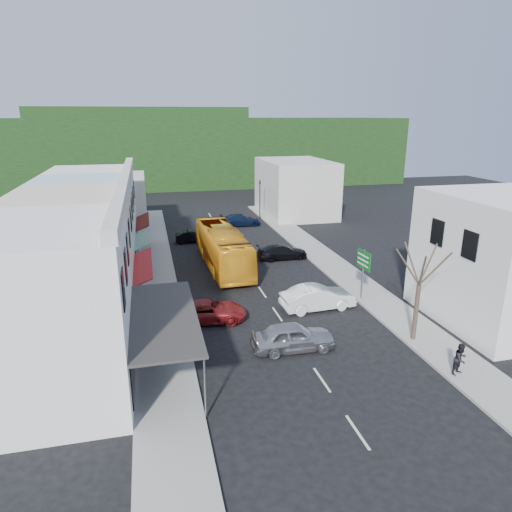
# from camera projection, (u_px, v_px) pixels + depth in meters

# --- Properties ---
(ground) EXTENTS (120.00, 120.00, 0.00)m
(ground) POSITION_uv_depth(u_px,v_px,m) (277.00, 314.00, 29.96)
(ground) COLOR black
(ground) RESTS_ON ground
(sidewalk_left) EXTENTS (3.00, 52.00, 0.15)m
(sidewalk_left) POSITION_uv_depth(u_px,v_px,m) (156.00, 273.00, 37.56)
(sidewalk_left) COLOR gray
(sidewalk_left) RESTS_ON ground
(sidewalk_right) EXTENTS (3.00, 52.00, 0.15)m
(sidewalk_right) POSITION_uv_depth(u_px,v_px,m) (327.00, 260.00, 40.89)
(sidewalk_right) COLOR gray
(sidewalk_right) RESTS_ON ground
(shopfront_row) EXTENTS (8.25, 30.00, 8.00)m
(shopfront_row) POSITION_uv_depth(u_px,v_px,m) (79.00, 248.00, 30.64)
(shopfront_row) COLOR white
(shopfront_row) RESTS_ON ground
(right_building) EXTENTS (8.00, 9.00, 8.00)m
(right_building) POSITION_uv_depth(u_px,v_px,m) (507.00, 260.00, 28.06)
(right_building) COLOR white
(right_building) RESTS_ON ground
(distant_block_left) EXTENTS (8.00, 10.00, 6.00)m
(distant_block_left) POSITION_uv_depth(u_px,v_px,m) (110.00, 203.00, 51.49)
(distant_block_left) COLOR #B7B2A8
(distant_block_left) RESTS_ON ground
(distant_block_right) EXTENTS (8.00, 12.00, 7.00)m
(distant_block_right) POSITION_uv_depth(u_px,v_px,m) (295.00, 188.00, 59.24)
(distant_block_right) COLOR #B7B2A8
(distant_block_right) RESTS_ON ground
(hillside) EXTENTS (80.00, 26.00, 14.00)m
(hillside) POSITION_uv_depth(u_px,v_px,m) (178.00, 146.00, 88.12)
(hillside) COLOR black
(hillside) RESTS_ON ground
(bus) EXTENTS (2.90, 11.68, 3.10)m
(bus) POSITION_uv_depth(u_px,v_px,m) (223.00, 249.00, 38.98)
(bus) COLOR orange
(bus) RESTS_ON ground
(car_silver) EXTENTS (4.44, 1.89, 1.40)m
(car_silver) POSITION_uv_depth(u_px,v_px,m) (293.00, 338.00, 25.21)
(car_silver) COLOR #A9AAAE
(car_silver) RESTS_ON ground
(car_white) EXTENTS (4.51, 2.09, 1.40)m
(car_white) POSITION_uv_depth(u_px,v_px,m) (317.00, 299.00, 30.57)
(car_white) COLOR silver
(car_white) RESTS_ON ground
(car_red) EXTENTS (4.79, 2.42, 1.40)m
(car_red) POSITION_uv_depth(u_px,v_px,m) (208.00, 311.00, 28.76)
(car_red) COLOR maroon
(car_red) RESTS_ON ground
(car_black_near) EXTENTS (4.55, 1.97, 1.40)m
(car_black_near) POSITION_uv_depth(u_px,v_px,m) (282.00, 251.00, 41.30)
(car_black_near) COLOR black
(car_black_near) RESTS_ON ground
(car_black_far) EXTENTS (4.47, 1.99, 1.40)m
(car_black_far) POSITION_uv_depth(u_px,v_px,m) (194.00, 236.00, 46.74)
(car_black_far) COLOR black
(car_black_far) RESTS_ON ground
(car_navy_far) EXTENTS (4.50, 1.85, 1.40)m
(car_navy_far) POSITION_uv_depth(u_px,v_px,m) (240.00, 220.00, 53.71)
(car_navy_far) COLOR black
(car_navy_far) RESTS_ON ground
(pedestrian_left) EXTENTS (0.60, 0.71, 1.70)m
(pedestrian_left) POSITION_uv_depth(u_px,v_px,m) (173.00, 302.00, 29.28)
(pedestrian_left) COLOR black
(pedestrian_left) RESTS_ON sidewalk_left
(pedestrian_right) EXTENTS (0.81, 0.65, 1.70)m
(pedestrian_right) POSITION_uv_depth(u_px,v_px,m) (461.00, 358.00, 22.54)
(pedestrian_right) COLOR black
(pedestrian_right) RESTS_ON sidewalk_right
(direction_sign) EXTENTS (0.44, 1.71, 3.74)m
(direction_sign) POSITION_uv_depth(u_px,v_px,m) (363.00, 275.00, 31.65)
(direction_sign) COLOR #0C5D1B
(direction_sign) RESTS_ON ground
(street_tree) EXTENTS (3.06, 3.06, 6.94)m
(street_tree) POSITION_uv_depth(u_px,v_px,m) (419.00, 285.00, 25.38)
(street_tree) COLOR #3B2E23
(street_tree) RESTS_ON ground
(traffic_signal) EXTENTS (0.85, 1.17, 4.97)m
(traffic_signal) POSITION_uv_depth(u_px,v_px,m) (260.00, 199.00, 56.67)
(traffic_signal) COLOR black
(traffic_signal) RESTS_ON ground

